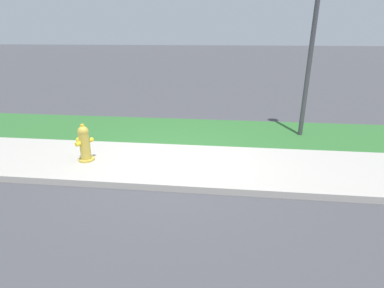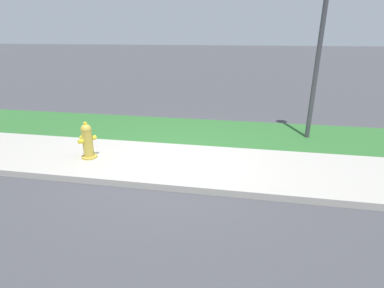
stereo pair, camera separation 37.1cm
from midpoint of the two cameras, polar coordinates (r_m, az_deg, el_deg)
ground_plane at (r=6.11m, az=-5.21°, el=-3.58°), size 120.00×120.00×0.00m
sidewalk_pavement at (r=6.10m, az=-5.21°, el=-3.54°), size 18.00×2.05×0.01m
grass_verge at (r=8.08m, az=-2.18°, el=2.61°), size 18.00×2.25×0.01m
street_curb at (r=5.12m, az=-7.70°, el=-7.96°), size 18.00×0.16×0.12m
fire_hydrant_by_grass_verge at (r=6.48m, az=-21.36°, el=0.09°), size 0.37×0.38×0.78m
street_lamp at (r=7.79m, az=21.21°, el=22.34°), size 0.32×0.32×4.36m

